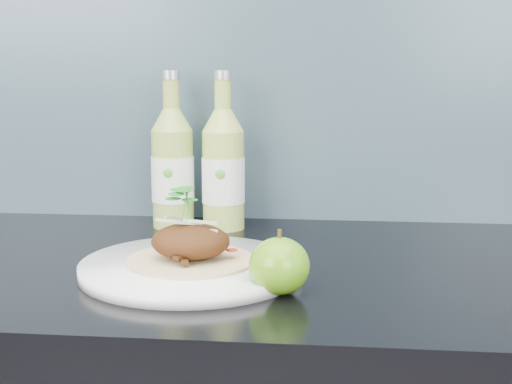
% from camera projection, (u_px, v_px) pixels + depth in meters
% --- Properties ---
extents(subway_backsplash, '(4.00, 0.02, 0.70)m').
position_uv_depth(subway_backsplash, '(239.00, 19.00, 1.23)').
color(subway_backsplash, '#62899B').
rests_on(subway_backsplash, kitchen_counter).
extents(dinner_plate, '(0.35, 0.35, 0.02)m').
position_uv_depth(dinner_plate, '(191.00, 267.00, 0.94)').
color(dinner_plate, white).
rests_on(dinner_plate, kitchen_counter).
extents(pork_taco, '(0.17, 0.17, 0.10)m').
position_uv_depth(pork_taco, '(191.00, 240.00, 0.93)').
color(pork_taco, tan).
rests_on(pork_taco, dinner_plate).
extents(green_apple, '(0.08, 0.08, 0.08)m').
position_uv_depth(green_apple, '(279.00, 266.00, 0.85)').
color(green_apple, '#57860E').
rests_on(green_apple, kitchen_counter).
extents(cider_bottle_left, '(0.09, 0.09, 0.26)m').
position_uv_depth(cider_bottle_left, '(173.00, 168.00, 1.20)').
color(cider_bottle_left, '#9CB64C').
rests_on(cider_bottle_left, kitchen_counter).
extents(cider_bottle_right, '(0.09, 0.09, 0.26)m').
position_uv_depth(cider_bottle_right, '(223.00, 170.00, 1.18)').
color(cider_bottle_right, '#A8C451').
rests_on(cider_bottle_right, kitchen_counter).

